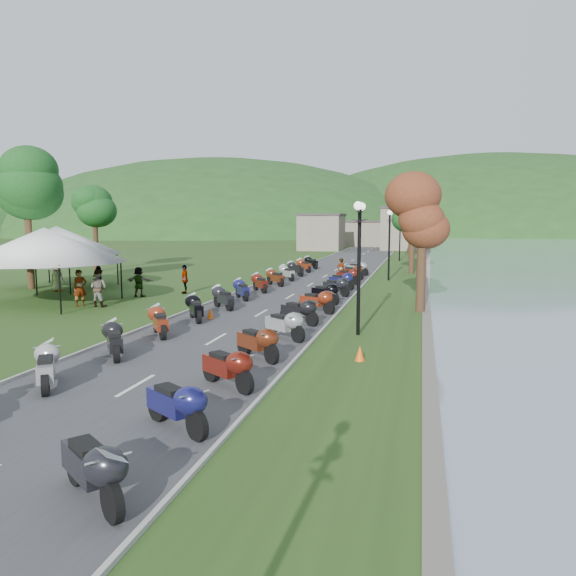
# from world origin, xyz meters

# --- Properties ---
(road) EXTENTS (7.00, 120.00, 0.02)m
(road) POSITION_xyz_m (0.00, 40.00, 0.01)
(road) COLOR #3E3E41
(road) RESTS_ON ground
(hills_backdrop) EXTENTS (360.00, 120.00, 76.00)m
(hills_backdrop) POSITION_xyz_m (0.00, 200.00, 0.00)
(hills_backdrop) COLOR #285621
(hills_backdrop) RESTS_ON ground
(far_building) EXTENTS (18.00, 16.00, 5.00)m
(far_building) POSITION_xyz_m (-2.00, 85.00, 2.50)
(far_building) COLOR gray
(far_building) RESTS_ON ground
(moto_row_left) EXTENTS (2.60, 52.95, 1.10)m
(moto_row_left) POSITION_xyz_m (-2.28, 21.09, 0.55)
(moto_row_left) COLOR #331411
(moto_row_left) RESTS_ON ground
(moto_row_right) EXTENTS (2.60, 39.47, 1.10)m
(moto_row_right) POSITION_xyz_m (2.41, 22.76, 0.55)
(moto_row_right) COLOR #331411
(moto_row_right) RESTS_ON ground
(vendor_tent_main) EXTENTS (5.50, 5.50, 4.00)m
(vendor_tent_main) POSITION_xyz_m (-11.80, 22.31, 2.00)
(vendor_tent_main) COLOR white
(vendor_tent_main) RESTS_ON ground
(vendor_tent_side) EXTENTS (5.38, 5.38, 4.00)m
(vendor_tent_side) POSITION_xyz_m (-15.57, 28.57, 2.00)
(vendor_tent_side) COLOR white
(vendor_tent_side) RESTS_ON ground
(tree_park_left) EXTENTS (3.95, 3.95, 10.98)m
(tree_park_left) POSITION_xyz_m (-17.00, 27.75, 5.49)
(tree_park_left) COLOR #1D5A1F
(tree_park_left) RESTS_ON ground
(tree_lakeside) EXTENTS (2.52, 2.52, 7.01)m
(tree_lakeside) POSITION_xyz_m (7.29, 24.09, 3.50)
(tree_lakeside) COLOR #1D5A1F
(tree_lakeside) RESTS_ON ground
(pedestrian_a) EXTENTS (0.83, 0.85, 1.89)m
(pedestrian_a) POSITION_xyz_m (-9.59, 21.94, 0.00)
(pedestrian_a) COLOR slate
(pedestrian_a) RESTS_ON ground
(pedestrian_b) EXTENTS (0.98, 0.60, 1.93)m
(pedestrian_b) POSITION_xyz_m (-8.62, 22.06, 0.00)
(pedestrian_b) COLOR slate
(pedestrian_b) RESTS_ON ground
(pedestrian_c) EXTENTS (1.29, 1.24, 1.97)m
(pedestrian_c) POSITION_xyz_m (-13.20, 29.26, 0.00)
(pedestrian_c) COLOR slate
(pedestrian_c) RESTS_ON ground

